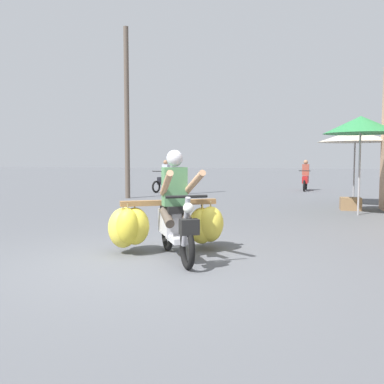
% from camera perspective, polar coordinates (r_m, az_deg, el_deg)
% --- Properties ---
extents(ground_plane, '(120.00, 120.00, 0.00)m').
position_cam_1_polar(ground_plane, '(5.89, -6.94, -9.81)').
color(ground_plane, '#56595E').
extents(motorbike_main_loaded, '(1.82, 2.00, 1.58)m').
position_cam_1_polar(motorbike_main_loaded, '(6.52, -3.00, -4.06)').
color(motorbike_main_loaded, black).
rests_on(motorbike_main_loaded, ground).
extents(motorbike_distant_ahead_left, '(0.50, 1.62, 1.40)m').
position_cam_1_polar(motorbike_distant_ahead_left, '(19.98, 15.05, 1.81)').
color(motorbike_distant_ahead_left, black).
rests_on(motorbike_distant_ahead_left, ground).
extents(motorbike_distant_ahead_right, '(0.77, 1.53, 1.40)m').
position_cam_1_polar(motorbike_distant_ahead_right, '(18.56, -3.62, 1.76)').
color(motorbike_distant_ahead_right, black).
rests_on(motorbike_distant_ahead_right, ground).
extents(market_umbrella_near_shop, '(1.86, 1.86, 2.54)m').
position_cam_1_polar(market_umbrella_near_shop, '(11.71, 21.81, 8.40)').
color(market_umbrella_near_shop, '#99999E').
rests_on(market_umbrella_near_shop, ground).
extents(market_umbrella_further_along, '(2.26, 2.26, 2.35)m').
position_cam_1_polar(market_umbrella_further_along, '(14.14, 21.14, 7.06)').
color(market_umbrella_further_along, '#99999E').
rests_on(market_umbrella_further_along, ground).
extents(produce_crate, '(0.56, 0.40, 0.36)m').
position_cam_1_polar(produce_crate, '(12.78, 20.60, -1.50)').
color(produce_crate, olive).
rests_on(produce_crate, ground).
extents(utility_pole, '(0.18, 0.18, 6.18)m').
position_cam_1_polar(utility_pole, '(15.81, -8.78, 10.40)').
color(utility_pole, brown).
rests_on(utility_pole, ground).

